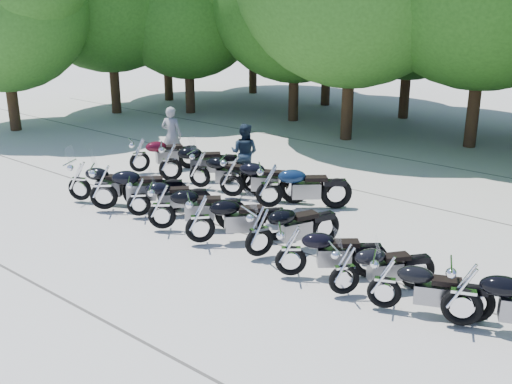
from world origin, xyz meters
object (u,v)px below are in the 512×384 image
Objects in this scene: motorcycle_13 at (232,175)px; motorcycle_8 at (385,281)px; motorcycle_6 at (291,250)px; rider_0 at (172,135)px; motorcycle_5 at (259,230)px; motorcycle_12 at (200,168)px; rider_1 at (244,153)px; motorcycle_3 at (161,206)px; motorcycle_14 at (269,185)px; motorcycle_11 at (170,161)px; motorcycle_10 at (139,154)px; motorcycle_9 at (464,293)px; motorcycle_7 at (345,268)px; motorcycle_1 at (103,186)px; motorcycle_4 at (200,218)px; motorcycle_2 at (138,196)px; motorcycle_0 at (79,180)px.

motorcycle_8 is at bearing -141.85° from motorcycle_13.
rider_0 reaches higher than motorcycle_6.
motorcycle_6 is at bearing -174.00° from motorcycle_5.
rider_1 is (0.47, 1.40, 0.24)m from motorcycle_12.
motorcycle_3 is 0.93× the size of motorcycle_14.
motorcycle_3 is 3.78m from motorcycle_6.
motorcycle_11 is at bearing 47.51° from motorcycle_8.
motorcycle_10 is 3.35m from rider_1.
motorcycle_9 is 0.99× the size of motorcycle_13.
motorcycle_7 is 4.85m from motorcycle_14.
motorcycle_13 is (-6.10, 2.83, 0.08)m from motorcycle_8.
rider_0 is (-9.24, 4.32, 0.36)m from motorcycle_7.
motorcycle_5 is (4.86, 0.31, -0.05)m from motorcycle_1.
motorcycle_12 is (-2.83, 2.85, -0.02)m from motorcycle_4.
motorcycle_3 reaches higher than motorcycle_2.
motorcycle_13 is at bearing -20.36° from motorcycle_4.
motorcycle_0 is at bearing 43.73° from rider_1.
motorcycle_12 is at bearing -131.06° from motorcycle_11.
motorcycle_12 is (1.10, 0.10, -0.05)m from motorcycle_11.
rider_0 is (-3.95, 1.49, 0.27)m from motorcycle_13.
motorcycle_2 is 1.09× the size of rider_0.
motorcycle_1 is 1.07m from motorcycle_2.
motorcycle_9 is at bearing -115.19° from motorcycle_0.
motorcycle_10 is at bearing 29.74° from motorcycle_6.
motorcycle_13 is (-3.04, 2.54, 0.03)m from motorcycle_5.
motorcycle_14 is 1.29× the size of rider_0.
motorcycle_7 is 7.43m from rider_1.
motorcycle_12 is at bearing -8.47° from motorcycle_5.
motorcycle_9 is 6.54m from motorcycle_14.
rider_0 is (-1.04, 4.30, 0.30)m from motorcycle_0.
motorcycle_0 is at bearing 107.01° from motorcycle_13.
motorcycle_7 is 2.10m from motorcycle_9.
motorcycle_6 is at bearing -140.45° from motorcycle_4.
motorcycle_11 is 1.10m from motorcycle_12.
motorcycle_3 is at bearing 36.73° from motorcycle_7.
motorcycle_3 reaches higher than motorcycle_10.
motorcycle_0 is 10.29m from motorcycle_9.
motorcycle_11 is 3.68m from motorcycle_14.
motorcycle_2 is 0.87× the size of motorcycle_13.
motorcycle_5 is 7.26m from motorcycle_10.
motorcycle_2 is 3.92m from motorcycle_10.
rider_0 reaches higher than motorcycle_10.
motorcycle_4 is at bearing -116.66° from motorcycle_0.
motorcycle_5 is at bearing -114.00° from motorcycle_0.
motorcycle_4 is 1.03× the size of motorcycle_12.
motorcycle_2 is 2.69m from motorcycle_13.
motorcycle_6 is 6.49m from rider_1.
motorcycle_3 is at bearing 112.06° from rider_0.
motorcycle_14 reaches higher than motorcycle_3.
motorcycle_14 is (-4.77, 2.78, 0.10)m from motorcycle_8.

